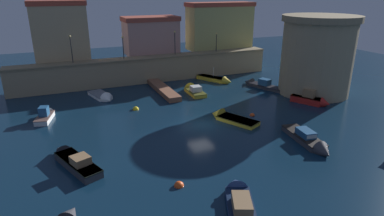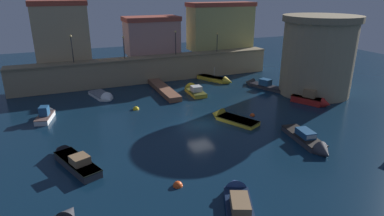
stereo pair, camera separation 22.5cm
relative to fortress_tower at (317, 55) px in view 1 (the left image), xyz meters
name	(u,v)px [view 1 (the left image)]	position (x,y,z in m)	size (l,w,h in m)	color
ground_plane	(201,125)	(-19.41, -4.43, -5.39)	(109.74, 109.74, 0.00)	#0C2338
quay_wall	(149,69)	(-19.41, 15.07, -3.39)	(40.82, 2.72, 3.96)	#9E8966
old_town_backdrop	(164,30)	(-15.72, 18.33, 2.16)	(36.22, 4.87, 8.65)	tan
fortress_tower	(317,55)	(0.00, 0.00, 0.00)	(10.21, 10.21, 10.65)	#9E8966
pier_dock	(163,90)	(-19.30, 8.75, -5.04)	(1.75, 10.23, 0.70)	brown
quay_lamp_0	(71,45)	(-30.64, 15.07, 1.11)	(0.32, 0.32, 3.88)	black
quay_lamp_1	(123,44)	(-23.32, 15.07, 0.81)	(0.32, 0.32, 3.35)	black
quay_lamp_2	(175,39)	(-15.06, 15.07, 1.06)	(0.32, 0.32, 3.78)	black
quay_lamp_3	(216,39)	(-7.67, 15.07, 0.67)	(0.32, 0.32, 3.11)	black
moored_boat_0	(73,160)	(-32.86, -7.97, -4.95)	(3.91, 7.04, 1.73)	#333338
moored_boat_1	(217,79)	(-9.62, 10.77, -5.06)	(4.29, 6.27, 2.61)	gold
moored_boat_2	(46,115)	(-34.82, 4.16, -4.92)	(2.43, 4.57, 1.97)	white
moored_boat_3	(312,100)	(-3.50, -3.71, -4.82)	(3.56, 5.03, 2.09)	red
moored_boat_4	(104,97)	(-27.69, 8.83, -5.12)	(3.13, 5.53, 1.77)	white
moored_boat_5	(310,141)	(-11.95, -12.93, -5.02)	(2.63, 6.91, 1.69)	#333338
moored_boat_6	(228,117)	(-16.00, -4.19, -5.15)	(4.25, 6.07, 1.79)	gold
moored_boat_7	(240,201)	(-22.92, -18.35, -5.02)	(4.29, 6.86, 1.75)	navy
moored_boat_8	(193,90)	(-15.51, 6.86, -5.02)	(2.03, 5.53, 1.84)	gold
moored_boat_11	(261,85)	(-5.06, 5.39, -5.03)	(4.03, 7.38, 1.91)	#333338
mooring_buoy_0	(136,110)	(-24.74, 3.10, -5.39)	(0.76, 0.76, 0.76)	yellow
mooring_buoy_1	(252,116)	(-12.75, -4.26, -5.39)	(0.59, 0.59, 0.59)	#EA4C19
mooring_buoy_2	(179,186)	(-25.85, -14.49, -5.39)	(0.75, 0.75, 0.75)	#EA4C19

